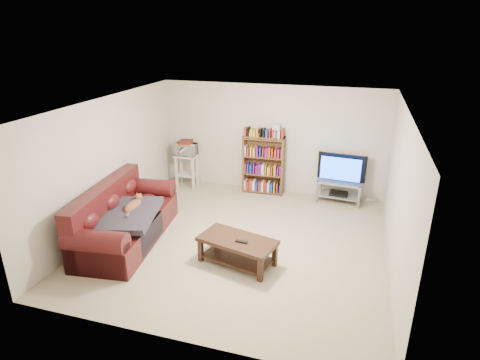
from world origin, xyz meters
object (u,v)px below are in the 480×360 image
(coffee_table, at_px, (237,246))
(tv_stand, at_px, (339,188))
(sofa, at_px, (123,222))
(bookshelf, at_px, (264,164))

(coffee_table, xyz_separation_m, tv_stand, (1.38, 2.91, 0.01))
(sofa, height_order, coffee_table, sofa)
(coffee_table, height_order, tv_stand, tv_stand)
(sofa, distance_m, bookshelf, 3.38)
(sofa, height_order, bookshelf, bookshelf)
(sofa, relative_size, tv_stand, 2.55)
(tv_stand, bearing_deg, coffee_table, -110.03)
(tv_stand, bearing_deg, bookshelf, -176.27)
(bookshelf, bearing_deg, coffee_table, -86.06)
(sofa, xyz_separation_m, bookshelf, (1.86, 2.81, 0.33))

